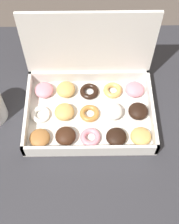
{
  "coord_description": "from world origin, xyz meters",
  "views": [
    {
      "loc": [
        -0.02,
        -0.41,
        1.47
      ],
      "look_at": [
        -0.01,
        0.04,
        0.74
      ],
      "focal_mm": 50.0,
      "sensor_mm": 36.0,
      "label": 1
    }
  ],
  "objects": [
    {
      "name": "dining_table",
      "position": [
        0.0,
        0.0,
        0.61
      ],
      "size": [
        1.1,
        0.79,
        0.72
      ],
      "color": "#2D2D33",
      "rests_on": "ground_plane"
    },
    {
      "name": "ground_plane",
      "position": [
        0.0,
        0.0,
        0.0
      ],
      "size": [
        8.0,
        8.0,
        0.0
      ],
      "primitive_type": "plane",
      "color": "#564C44"
    },
    {
      "name": "donut_box",
      "position": [
        -0.01,
        0.06,
        0.76
      ],
      "size": [
        0.35,
        0.25,
        0.26
      ],
      "color": "silver",
      "rests_on": "dining_table"
    }
  ]
}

